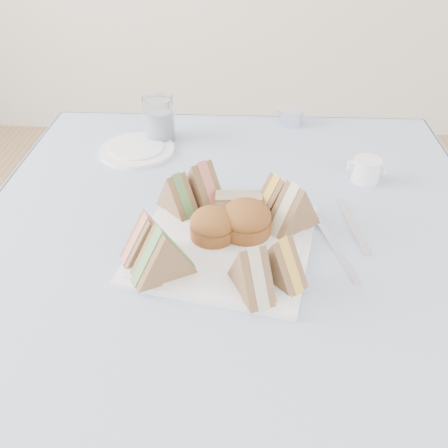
{
  "coord_description": "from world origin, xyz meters",
  "views": [
    {
      "loc": [
        0.02,
        -0.8,
        1.32
      ],
      "look_at": [
        -0.02,
        -0.08,
        0.8
      ],
      "focal_mm": 40.0,
      "sensor_mm": 36.0,
      "label": 1
    }
  ],
  "objects_px": {
    "table": "(232,347)",
    "serving_plate": "(224,243)",
    "creamer_jug": "(366,170)",
    "water_glass": "(159,119)"
  },
  "relations": [
    {
      "from": "table",
      "to": "water_glass",
      "type": "relative_size",
      "value": 8.07
    },
    {
      "from": "water_glass",
      "to": "creamer_jug",
      "type": "distance_m",
      "value": 0.52
    },
    {
      "from": "serving_plate",
      "to": "creamer_jug",
      "type": "bearing_deg",
      "value": 51.3
    },
    {
      "from": "water_glass",
      "to": "serving_plate",
      "type": "bearing_deg",
      "value": -66.88
    },
    {
      "from": "serving_plate",
      "to": "water_glass",
      "type": "xyz_separation_m",
      "value": [
        -0.18,
        0.43,
        0.05
      ]
    },
    {
      "from": "table",
      "to": "water_glass",
      "type": "bearing_deg",
      "value": 119.88
    },
    {
      "from": "table",
      "to": "serving_plate",
      "type": "height_order",
      "value": "serving_plate"
    },
    {
      "from": "water_glass",
      "to": "creamer_jug",
      "type": "relative_size",
      "value": 1.85
    },
    {
      "from": "serving_plate",
      "to": "water_glass",
      "type": "bearing_deg",
      "value": 124.74
    },
    {
      "from": "serving_plate",
      "to": "creamer_jug",
      "type": "xyz_separation_m",
      "value": [
        0.3,
        0.25,
        0.02
      ]
    }
  ]
}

